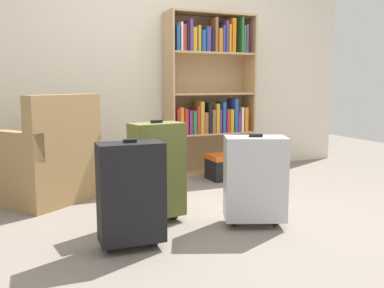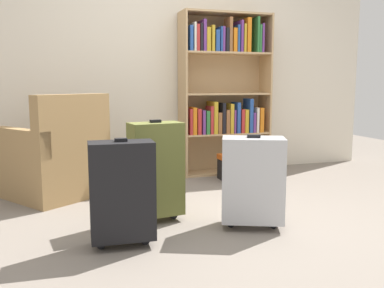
{
  "view_description": "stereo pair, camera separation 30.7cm",
  "coord_description": "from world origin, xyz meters",
  "views": [
    {
      "loc": [
        -1.41,
        -2.56,
        0.99
      ],
      "look_at": [
        -0.19,
        0.24,
        0.55
      ],
      "focal_mm": 39.57,
      "sensor_mm": 36.0,
      "label": 1
    },
    {
      "loc": [
        -1.12,
        -2.66,
        0.99
      ],
      "look_at": [
        -0.19,
        0.24,
        0.55
      ],
      "focal_mm": 39.57,
      "sensor_mm": 36.0,
      "label": 2
    }
  ],
  "objects": [
    {
      "name": "armchair",
      "position": [
        -1.14,
        1.15,
        0.32
      ],
      "size": [
        0.97,
        0.97,
        0.9
      ],
      "color": "#9E7A4C",
      "rests_on": "ground"
    },
    {
      "name": "storage_box",
      "position": [
        0.64,
        1.26,
        0.14
      ],
      "size": [
        0.38,
        0.29,
        0.26
      ],
      "color": "black",
      "rests_on": "ground"
    },
    {
      "name": "ground_plane",
      "position": [
        0.0,
        0.0,
        0.0
      ],
      "size": [
        8.63,
        8.63,
        0.0
      ],
      "primitive_type": "plane",
      "color": "slate"
    },
    {
      "name": "back_wall",
      "position": [
        0.0,
        1.86,
        1.3
      ],
      "size": [
        4.93,
        0.1,
        2.6
      ],
      "primitive_type": "cube",
      "color": "beige",
      "rests_on": "ground"
    },
    {
      "name": "suitcase_black",
      "position": [
        -0.77,
        -0.18,
        0.35
      ],
      "size": [
        0.39,
        0.22,
        0.67
      ],
      "color": "black",
      "rests_on": "ground"
    },
    {
      "name": "suitcase_olive",
      "position": [
        -0.46,
        0.23,
        0.38
      ],
      "size": [
        0.39,
        0.26,
        0.73
      ],
      "color": "brown",
      "rests_on": "ground"
    },
    {
      "name": "suitcase_silver",
      "position": [
        0.13,
        -0.11,
        0.34
      ],
      "size": [
        0.48,
        0.39,
        0.65
      ],
      "color": "#B7BABF",
      "rests_on": "ground"
    },
    {
      "name": "mug",
      "position": [
        -0.63,
        1.26,
        0.05
      ],
      "size": [
        0.12,
        0.08,
        0.1
      ],
      "color": "#1959A5",
      "rests_on": "ground"
    },
    {
      "name": "bookshelf",
      "position": [
        0.62,
        1.65,
        0.93
      ],
      "size": [
        0.98,
        0.31,
        1.73
      ],
      "color": "tan",
      "rests_on": "ground"
    }
  ]
}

